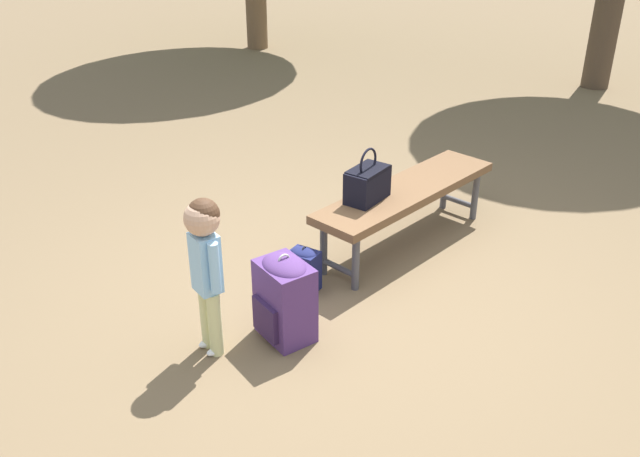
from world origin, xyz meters
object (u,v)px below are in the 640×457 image
Objects in this scene: park_bench at (407,195)px; handbag at (367,182)px; backpack_large at (285,296)px; child_standing at (205,253)px; backpack_small at (304,268)px.

handbag is at bearing -11.44° from park_bench.
backpack_large is at bearing 14.27° from handbag.
backpack_large is at bearing 151.58° from child_standing.
backpack_small is (0.93, -0.09, -0.24)m from park_bench.
handbag is (0.35, -0.07, 0.18)m from park_bench.
park_bench is 0.96m from backpack_small.
backpack_large is 0.52m from backpack_small.
backpack_small is at bearing -147.22° from backpack_large.
child_standing is at bearing 5.32° from backpack_small.
backpack_large is at bearing 32.78° from backpack_small.
child_standing reaches higher than backpack_large.
backpack_small is (-0.80, -0.07, -0.47)m from child_standing.
handbag is 1.39m from child_standing.
child_standing is (1.38, 0.05, 0.05)m from handbag.
backpack_large is (1.01, 0.26, -0.30)m from handbag.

